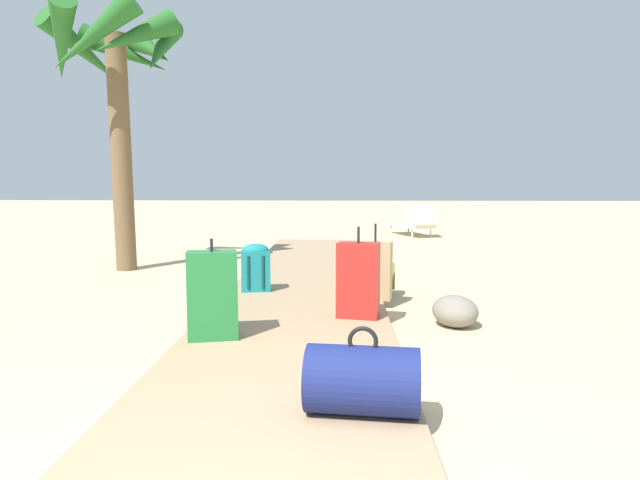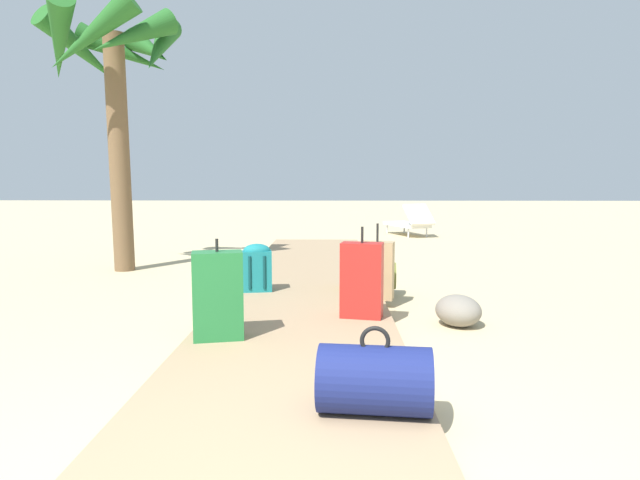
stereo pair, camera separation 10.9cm
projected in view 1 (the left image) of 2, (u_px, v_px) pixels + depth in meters
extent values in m
plane|color=#CCB789|center=(301.00, 306.00, 5.82)|extent=(60.00, 60.00, 0.00)
cube|color=tan|center=(306.00, 285.00, 6.78)|extent=(1.73, 9.75, 0.08)
cylinder|color=olive|center=(367.00, 276.00, 6.33)|extent=(0.65, 0.35, 0.31)
torus|color=black|center=(367.00, 260.00, 6.31)|extent=(0.17, 0.04, 0.16)
cube|color=red|center=(358.00, 280.00, 4.99)|extent=(0.41, 0.28, 0.69)
cylinder|color=black|center=(358.00, 235.00, 4.95)|extent=(0.02, 0.02, 0.15)
cube|color=tan|center=(375.00, 271.00, 5.77)|extent=(0.38, 0.26, 0.61)
cylinder|color=black|center=(375.00, 233.00, 5.72)|extent=(0.02, 0.02, 0.19)
cube|color=#197A7F|center=(256.00, 271.00, 6.22)|extent=(0.36, 0.27, 0.46)
ellipsoid|color=#197A7F|center=(256.00, 251.00, 6.19)|extent=(0.34, 0.25, 0.16)
cylinder|color=#0C3D3F|center=(248.00, 272.00, 6.10)|extent=(0.04, 0.04, 0.37)
cylinder|color=#0C3D3F|center=(263.00, 272.00, 6.12)|extent=(0.04, 0.04, 0.37)
cube|color=#237538|center=(213.00, 295.00, 4.33)|extent=(0.43, 0.31, 0.70)
cylinder|color=black|center=(212.00, 245.00, 4.29)|extent=(0.02, 0.02, 0.10)
cylinder|color=navy|center=(363.00, 380.00, 2.94)|extent=(0.64, 0.43, 0.37)
torus|color=black|center=(363.00, 341.00, 2.92)|extent=(0.17, 0.04, 0.16)
cylinder|color=brown|center=(121.00, 155.00, 7.94)|extent=(0.29, 0.40, 3.41)
cone|color=#236023|center=(161.00, 48.00, 7.75)|extent=(0.37, 1.23, 1.07)
cone|color=#236023|center=(152.00, 50.00, 8.14)|extent=(1.06, 1.04, 0.79)
cone|color=#236023|center=(125.00, 53.00, 8.42)|extent=(1.42, 0.64, 0.82)
cone|color=#236023|center=(84.00, 52.00, 8.15)|extent=(1.02, 1.43, 1.04)
cone|color=#236023|center=(62.00, 41.00, 7.45)|extent=(0.99, 1.37, 1.10)
cone|color=#236023|center=(93.00, 35.00, 7.09)|extent=(1.34, 0.41, 1.12)
cone|color=#236023|center=(134.00, 36.00, 7.32)|extent=(1.15, 1.12, 0.88)
cube|color=white|center=(410.00, 225.00, 13.27)|extent=(1.04, 1.52, 0.08)
cube|color=white|center=(423.00, 215.00, 12.67)|extent=(0.74, 0.69, 0.47)
cylinder|color=silver|center=(391.00, 229.00, 13.74)|extent=(0.04, 0.04, 0.22)
cylinder|color=silver|center=(408.00, 229.00, 13.88)|extent=(0.04, 0.04, 0.22)
cylinder|color=silver|center=(412.00, 233.00, 12.68)|extent=(0.04, 0.04, 0.22)
cylinder|color=silver|center=(431.00, 233.00, 12.83)|extent=(0.04, 0.04, 0.22)
ellipsoid|color=gray|center=(455.00, 311.00, 5.00)|extent=(0.53, 0.57, 0.29)
ellipsoid|color=slate|center=(219.00, 258.00, 8.77)|extent=(0.42, 0.42, 0.18)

